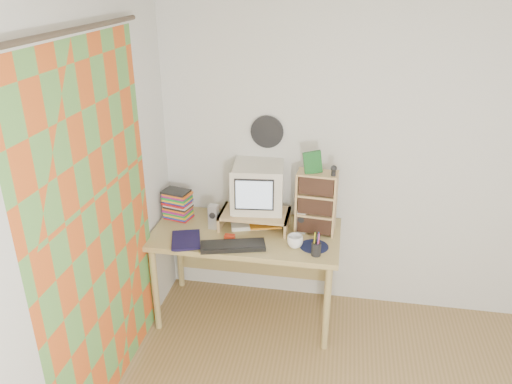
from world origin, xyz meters
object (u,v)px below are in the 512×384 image
at_px(desk, 248,243).
at_px(crt_monitor, 257,189).
at_px(keyboard, 233,246).
at_px(mug, 295,241).
at_px(dvd_stack, 177,202).
at_px(diary, 172,239).
at_px(cd_rack, 316,203).

bearing_deg(desk, crt_monitor, 54.61).
distance_m(keyboard, mug, 0.44).
height_order(keyboard, dvd_stack, dvd_stack).
relative_size(crt_monitor, diary, 1.49).
bearing_deg(dvd_stack, diary, -65.48).
distance_m(dvd_stack, diary, 0.41).
distance_m(crt_monitor, mug, 0.51).
bearing_deg(desk, cd_rack, 3.40).
xyz_separation_m(dvd_stack, diary, (0.08, -0.38, -0.12)).
xyz_separation_m(desk, diary, (-0.50, -0.31, 0.16)).
distance_m(dvd_stack, cd_rack, 1.09).
distance_m(mug, diary, 0.89).
height_order(cd_rack, mug, cd_rack).
bearing_deg(mug, keyboard, -168.37).
bearing_deg(mug, crt_monitor, 136.69).
relative_size(desk, cd_rack, 2.92).
bearing_deg(keyboard, dvd_stack, 128.73).
bearing_deg(keyboard, cd_rack, 16.00).
bearing_deg(dvd_stack, desk, 5.91).
height_order(desk, diary, diary).
distance_m(cd_rack, diary, 1.08).
xyz_separation_m(desk, keyboard, (-0.04, -0.31, 0.15)).
distance_m(keyboard, diary, 0.45).
height_order(desk, crt_monitor, crt_monitor).
height_order(desk, cd_rack, cd_rack).
bearing_deg(dvd_stack, mug, -3.75).
relative_size(keyboard, mug, 3.99).
xyz_separation_m(keyboard, dvd_stack, (-0.53, 0.38, 0.13)).
relative_size(dvd_stack, diary, 1.14).
relative_size(dvd_stack, cd_rack, 0.59).
xyz_separation_m(desk, cd_rack, (0.51, 0.03, 0.37)).
height_order(dvd_stack, diary, dvd_stack).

